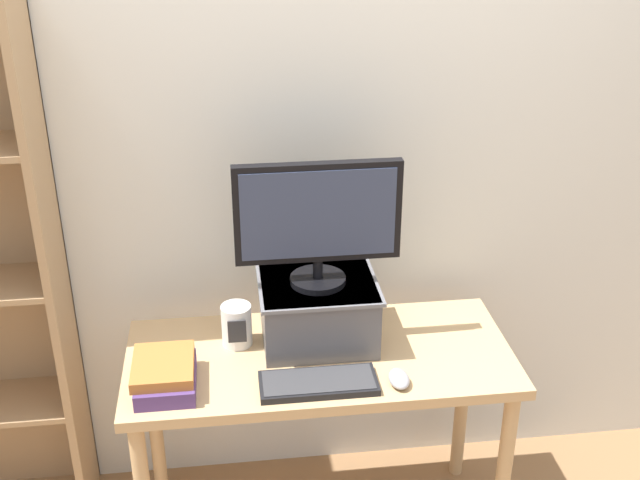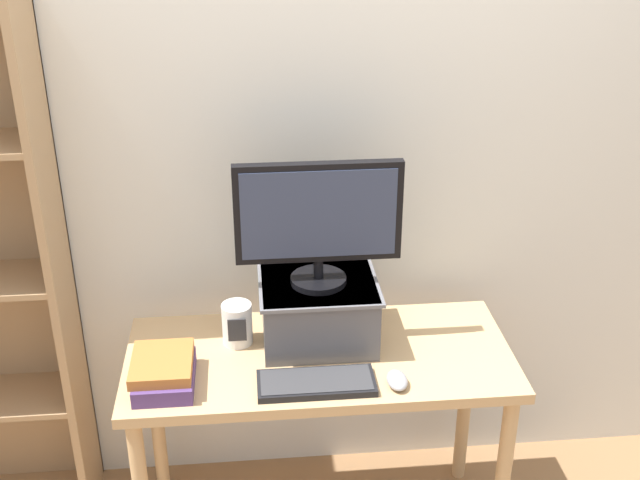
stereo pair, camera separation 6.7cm
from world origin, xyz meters
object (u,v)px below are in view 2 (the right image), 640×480
keyboard (316,383)px  book_stack (164,371)px  desk_speaker (237,324)px  computer_mouse (397,380)px  riser_box (318,309)px  desk (319,380)px  computer_monitor (318,219)px

keyboard → book_stack: size_ratio=1.48×
keyboard → desk_speaker: bearing=131.3°
computer_mouse → book_stack: book_stack is taller
riser_box → computer_mouse: bearing=-53.0°
riser_box → desk_speaker: riser_box is taller
desk → desk_speaker: (-0.26, 0.09, 0.17)m
computer_mouse → desk_speaker: bearing=149.4°
computer_mouse → desk_speaker: size_ratio=0.73×
desk → computer_monitor: computer_monitor is taller
keyboard → book_stack: (-0.46, 0.06, 0.03)m
desk → computer_mouse: bearing=-41.3°
computer_monitor → desk_speaker: size_ratio=3.69×
riser_box → desk_speaker: (-0.27, 0.00, -0.04)m
computer_mouse → desk_speaker: (-0.49, 0.29, 0.05)m
keyboard → desk_speaker: 0.36m
riser_box → book_stack: (-0.50, -0.21, -0.07)m
keyboard → desk_speaker: size_ratio=2.52×
desk → book_stack: (-0.49, -0.12, 0.15)m
computer_monitor → book_stack: computer_monitor is taller
keyboard → computer_mouse: (0.25, -0.02, 0.01)m
keyboard → computer_mouse: bearing=-3.9°
riser_box → computer_monitor: size_ratio=0.74×
desk → computer_mouse: (0.22, -0.19, 0.12)m
keyboard → computer_mouse: size_ratio=3.47×
keyboard → riser_box: bearing=83.2°
computer_monitor → book_stack: (-0.50, -0.21, -0.40)m
desk → desk_speaker: desk_speaker is taller
book_stack → desk: bearing=13.4°
riser_box → book_stack: bearing=-157.1°
computer_monitor → computer_mouse: computer_monitor is taller
riser_box → computer_mouse: 0.37m
book_stack → riser_box: bearing=22.9°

